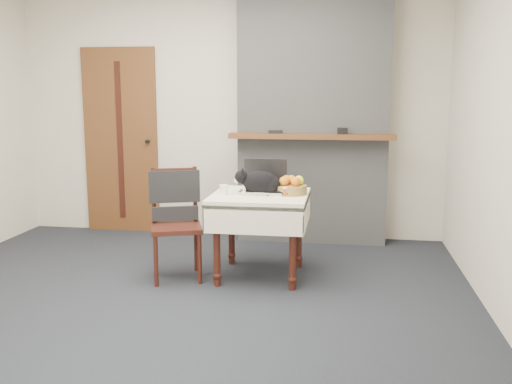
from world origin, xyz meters
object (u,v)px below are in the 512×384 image
laptop (264,184)px  chair (175,208)px  cat (261,183)px  cream_jar (224,190)px  side_table (260,207)px  door (121,141)px  pill_bottle (285,191)px  fruit_basket (291,187)px

laptop → chair: 0.76m
cat → cream_jar: size_ratio=5.81×
side_table → chair: size_ratio=0.86×
cat → cream_jar: (-0.30, -0.05, -0.05)m
door → side_table: (1.75, -1.39, -0.41)m
door → pill_bottle: 2.46m
laptop → cat: (-0.01, -0.13, 0.03)m
door → chair: size_ratio=2.20×
laptop → cat: bearing=-89.9°
pill_bottle → cat: bearing=162.3°
door → fruit_basket: (2.00, -1.35, -0.24)m
side_table → cat: size_ratio=1.70×
cream_jar → laptop: bearing=30.6°
cat → pill_bottle: (0.21, -0.07, -0.05)m
side_table → chair: 0.70m
pill_bottle → fruit_basket: (0.04, 0.12, 0.02)m
door → pill_bottle: bearing=-36.8°
door → cream_jar: (1.46, -1.45, -0.26)m
fruit_basket → pill_bottle: bearing=-106.6°
cat → pill_bottle: size_ratio=5.98×
cream_jar → chair: bearing=-178.2°
laptop → cat: size_ratio=0.83×
cat → side_table: bearing=112.5°
side_table → chair: (-0.70, -0.08, -0.01)m
door → cat: 2.26m
laptop → chair: (-0.71, -0.19, -0.19)m
cream_jar → fruit_basket: fruit_basket is taller
cream_jar → pill_bottle: 0.51m
laptop → cat: 0.13m
door → laptop: size_ratio=5.23×
cream_jar → chair: size_ratio=0.09×
cat → chair: 0.74m
door → fruit_basket: bearing=-34.0°
side_table → laptop: size_ratio=2.04×
door → cat: (1.75, -1.40, -0.21)m
laptop → cream_jar: size_ratio=4.83×
pill_bottle → cream_jar: bearing=178.5°
cream_jar → side_table: bearing=13.1°
cat → fruit_basket: cat is taller
laptop → cream_jar: laptop is taller
laptop → cat: laptop is taller
laptop → chair: laptop is taller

